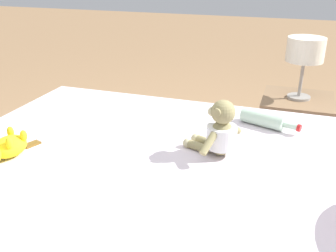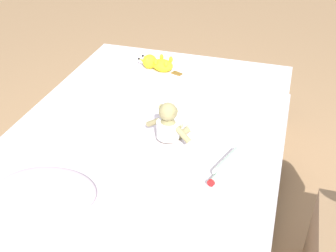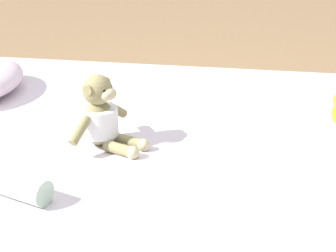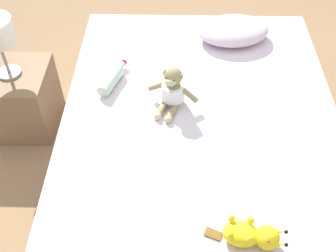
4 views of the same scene
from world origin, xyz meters
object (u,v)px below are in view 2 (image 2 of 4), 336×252
Objects in this scene: plush_monkey at (169,126)px; glass_bottle at (229,164)px; bed at (151,158)px; pillow at (45,193)px; plush_yellow_creature at (157,63)px.

plush_monkey is 0.97× the size of glass_bottle.
bed is 0.39m from plush_monkey.
plush_monkey is at bearing -121.68° from pillow.
glass_bottle is at bearing 151.36° from bed.
plush_yellow_creature is (0.18, -0.68, 0.29)m from bed.
bed is 6.22× the size of plush_yellow_creature.
plush_monkey is at bearing -23.36° from glass_bottle.
pillow reaches higher than glass_bottle.
glass_bottle is at bearing 125.46° from plush_yellow_creature.
glass_bottle is (-0.50, 0.27, 0.28)m from bed.
plush_monkey reaches higher than plush_yellow_creature.
plush_monkey reaches higher than pillow.
plush_yellow_creature is (-0.05, -1.41, -0.01)m from pillow.
plush_yellow_creature is at bearing -54.54° from glass_bottle.
plush_yellow_creature reaches higher than bed.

